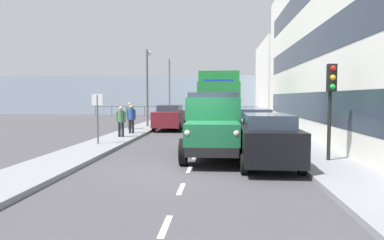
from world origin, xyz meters
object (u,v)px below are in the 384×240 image
object	(u,v)px
truck_vintage_green	(213,127)
car_black_kerbside_near	(267,139)
traffic_light_near	(331,91)
pedestrian_strolling	(131,117)
lamp_post_far	(170,82)
lorry_cargo_green	(219,100)
car_maroon_oppositeside_0	(170,117)
pedestrian_near_railing	(130,113)
lamp_post_promenade	(148,80)
pedestrian_couple_a	(121,119)
street_sign	(97,110)
car_silver_kerbside_1	(252,126)

from	to	relation	value
truck_vintage_green	car_black_kerbside_near	size ratio (longest dim) A/B	1.30
traffic_light_near	pedestrian_strolling	bearing A→B (deg)	-43.22
traffic_light_near	lamp_post_far	world-z (taller)	lamp_post_far
lorry_cargo_green	car_maroon_oppositeside_0	distance (m)	3.64
lorry_cargo_green	traffic_light_near	bearing A→B (deg)	107.77
pedestrian_near_railing	lamp_post_promenade	xyz separation A→B (m)	(-0.70, -2.48, 2.31)
car_black_kerbside_near	lamp_post_promenade	distance (m)	15.66
lorry_cargo_green	pedestrian_strolling	xyz separation A→B (m)	(5.07, 3.33, -0.95)
pedestrian_couple_a	pedestrian_near_railing	world-z (taller)	pedestrian_near_railing
lamp_post_far	street_sign	size ratio (longest dim) A/B	2.76
lamp_post_promenade	lamp_post_far	xyz separation A→B (m)	(0.19, -12.79, 0.37)
car_silver_kerbside_1	lamp_post_promenade	size ratio (longest dim) A/B	0.80
car_black_kerbside_near	traffic_light_near	size ratio (longest dim) A/B	1.36
car_black_kerbside_near	lamp_post_far	distance (m)	27.73
truck_vintage_green	car_black_kerbside_near	world-z (taller)	truck_vintage_green
car_silver_kerbside_1	car_maroon_oppositeside_0	distance (m)	8.83
lamp_post_promenade	street_sign	bearing A→B (deg)	88.39
truck_vintage_green	lorry_cargo_green	xyz separation A→B (m)	(-0.18, -10.68, 0.90)
truck_vintage_green	car_silver_kerbside_1	xyz separation A→B (m)	(-1.78, -4.04, -0.28)
pedestrian_near_railing	lamp_post_promenade	distance (m)	3.47
lorry_cargo_green	lamp_post_far	size ratio (longest dim) A/B	1.32
car_black_kerbside_near	car_silver_kerbside_1	size ratio (longest dim) A/B	0.98
pedestrian_couple_a	car_maroon_oppositeside_0	bearing A→B (deg)	-107.07
pedestrian_strolling	street_sign	size ratio (longest dim) A/B	0.74
pedestrian_couple_a	lamp_post_far	xyz separation A→B (m)	(0.19, -19.91, 2.76)
pedestrian_couple_a	lamp_post_promenade	world-z (taller)	lamp_post_promenade
truck_vintage_green	traffic_light_near	xyz separation A→B (m)	(-3.89, 0.91, 1.29)
lamp_post_promenade	lorry_cargo_green	bearing A→B (deg)	159.43
car_maroon_oppositeside_0	traffic_light_near	distance (m)	14.23
pedestrian_couple_a	car_black_kerbside_near	bearing A→B (deg)	135.04
pedestrian_near_railing	traffic_light_near	size ratio (longest dim) A/B	0.55
truck_vintage_green	car_black_kerbside_near	distance (m)	2.20
pedestrian_near_railing	lamp_post_promenade	size ratio (longest dim) A/B	0.32
lamp_post_far	street_sign	distance (m)	22.83
car_maroon_oppositeside_0	pedestrian_near_railing	distance (m)	2.78
traffic_light_near	lamp_post_far	size ratio (longest dim) A/B	0.52
car_silver_kerbside_1	pedestrian_near_railing	world-z (taller)	pedestrian_near_railing
truck_vintage_green	traffic_light_near	size ratio (longest dim) A/B	1.76
lamp_post_far	car_silver_kerbside_1	bearing A→B (deg)	108.04
pedestrian_near_railing	traffic_light_near	world-z (taller)	traffic_light_near
lorry_cargo_green	car_silver_kerbside_1	world-z (taller)	lorry_cargo_green
pedestrian_strolling	lamp_post_promenade	bearing A→B (deg)	-88.96
car_maroon_oppositeside_0	lamp_post_far	xyz separation A→B (m)	(1.98, -14.08, 2.97)
pedestrian_strolling	pedestrian_near_railing	xyz separation A→B (m)	(0.80, -2.79, 0.06)
pedestrian_couple_a	pedestrian_strolling	size ratio (longest dim) A/B	0.98
lamp_post_far	pedestrian_couple_a	bearing A→B (deg)	90.55
pedestrian_near_railing	street_sign	distance (m)	7.48
car_maroon_oppositeside_0	pedestrian_near_railing	bearing A→B (deg)	25.57
pedestrian_couple_a	pedestrian_strolling	bearing A→B (deg)	-92.93
pedestrian_near_railing	street_sign	xyz separation A→B (m)	(-0.42, 7.45, 0.50)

